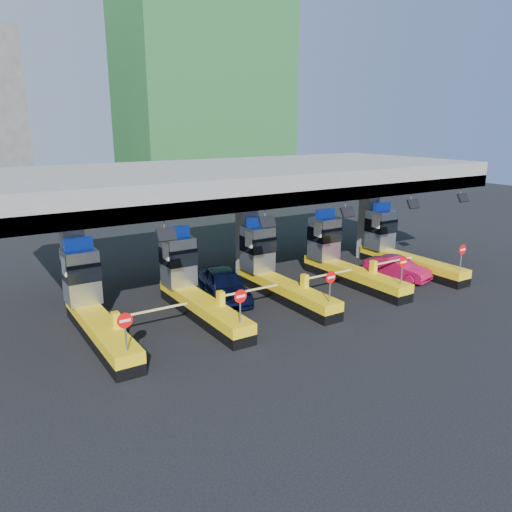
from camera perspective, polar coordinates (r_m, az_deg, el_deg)
ground at (r=28.15m, az=2.18°, el=-4.44°), size 120.00×120.00×0.00m
toll_canopy at (r=29.14m, az=-0.95°, el=8.62°), size 28.00×12.09×7.00m
toll_lane_far_left at (r=24.02m, az=-18.30°, el=-5.15°), size 4.43×8.00×4.16m
toll_lane_left at (r=25.57m, az=-7.42°, el=-3.28°), size 4.43×8.00×4.16m
toll_lane_center at (r=27.94m, az=1.89°, el=-1.58°), size 4.43×8.00×4.16m
toll_lane_right at (r=30.94m, az=9.55°, el=-0.14°), size 4.43×8.00×4.16m
toll_lane_far_right at (r=34.41m, az=15.77°, el=1.03°), size 4.43×8.00×4.16m
bg_building_scaffold at (r=60.45m, az=-6.07°, el=19.28°), size 18.00×12.00×28.00m
van at (r=27.19m, az=-3.63°, el=-3.26°), size 3.06×5.35×1.72m
red_car at (r=32.03m, az=15.83°, el=-1.34°), size 2.33×4.31×1.35m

